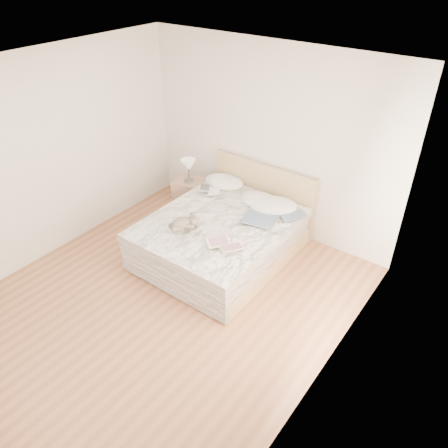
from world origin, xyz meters
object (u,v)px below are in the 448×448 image
(photo_book, at_px, (210,190))
(childrens_book, at_px, (225,245))
(bed, at_px, (223,236))
(nightstand, at_px, (190,196))
(teddy_bear, at_px, (182,227))
(table_lamp, at_px, (189,166))

(photo_book, bearing_deg, childrens_book, -81.46)
(bed, bearing_deg, childrens_book, -51.51)
(photo_book, height_order, childrens_book, same)
(nightstand, height_order, teddy_bear, teddy_bear)
(nightstand, bearing_deg, teddy_bear, -53.18)
(photo_book, xyz_separation_m, childrens_book, (1.00, -0.97, 0.00))
(table_lamp, bearing_deg, photo_book, -13.83)
(bed, bearing_deg, teddy_bear, -113.33)
(bed, xyz_separation_m, nightstand, (-1.12, 0.61, -0.03))
(table_lamp, height_order, photo_book, table_lamp)
(bed, bearing_deg, nightstand, 151.60)
(childrens_book, height_order, teddy_bear, teddy_bear)
(nightstand, xyz_separation_m, teddy_bear, (0.88, -1.17, 0.37))
(photo_book, relative_size, teddy_bear, 1.08)
(childrens_book, bearing_deg, nightstand, 179.06)
(teddy_bear, bearing_deg, childrens_book, 29.08)
(bed, distance_m, nightstand, 1.27)
(childrens_book, relative_size, teddy_bear, 1.24)
(nightstand, distance_m, table_lamp, 0.54)
(nightstand, height_order, childrens_book, childrens_book)
(childrens_book, bearing_deg, photo_book, 171.23)
(table_lamp, relative_size, childrens_book, 0.88)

